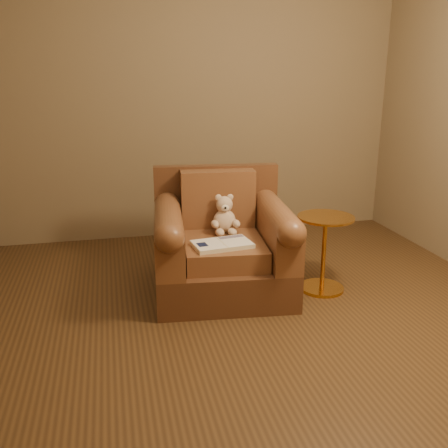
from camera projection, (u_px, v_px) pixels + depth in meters
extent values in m
plane|color=#4E331B|center=(248.00, 325.00, 3.24)|extent=(4.00, 4.00, 0.00)
cube|color=#806B4E|center=(193.00, 97.00, 4.71)|extent=(4.00, 0.02, 2.70)
cube|color=#56321C|center=(223.00, 273.00, 3.72)|extent=(1.06, 1.02, 0.27)
cube|color=#56321C|center=(216.00, 203.00, 3.98)|extent=(0.98, 0.19, 0.60)
cube|color=brown|center=(223.00, 249.00, 3.61)|extent=(0.63, 0.74, 0.15)
cube|color=brown|center=(218.00, 199.00, 3.84)|extent=(0.58, 0.21, 0.44)
cube|color=brown|center=(169.00, 240.00, 3.54)|extent=(0.28, 0.84, 0.31)
cube|color=brown|center=(276.00, 236.00, 3.63)|extent=(0.28, 0.84, 0.31)
cylinder|color=brown|center=(168.00, 219.00, 3.49)|extent=(0.28, 0.84, 0.19)
cylinder|color=brown|center=(277.00, 216.00, 3.59)|extent=(0.28, 0.84, 0.19)
ellipsoid|color=#D0AF92|center=(225.00, 221.00, 3.74)|extent=(0.17, 0.15, 0.18)
sphere|color=#D0AF92|center=(224.00, 204.00, 3.72)|extent=(0.13, 0.13, 0.13)
ellipsoid|color=#D0AF92|center=(218.00, 198.00, 3.70)|extent=(0.05, 0.03, 0.05)
ellipsoid|color=#D0AF92|center=(230.00, 197.00, 3.71)|extent=(0.05, 0.03, 0.05)
ellipsoid|color=beige|center=(225.00, 208.00, 3.66)|extent=(0.06, 0.04, 0.05)
sphere|color=black|center=(225.00, 208.00, 3.64)|extent=(0.02, 0.02, 0.02)
ellipsoid|color=#D0AF92|center=(215.00, 224.00, 3.67)|extent=(0.06, 0.11, 0.06)
ellipsoid|color=#D0AF92|center=(236.00, 224.00, 3.68)|extent=(0.06, 0.11, 0.06)
ellipsoid|color=#D0AF92|center=(220.00, 232.00, 3.65)|extent=(0.07, 0.11, 0.06)
ellipsoid|color=#D0AF92|center=(232.00, 232.00, 3.66)|extent=(0.07, 0.11, 0.06)
cube|color=beige|center=(222.00, 244.00, 3.44)|extent=(0.43, 0.29, 0.03)
cube|color=white|center=(208.00, 244.00, 3.40)|extent=(0.22, 0.26, 0.00)
cube|color=white|center=(235.00, 241.00, 3.47)|extent=(0.22, 0.26, 0.00)
cube|color=beige|center=(222.00, 242.00, 3.44)|extent=(0.04, 0.24, 0.00)
cube|color=#0F1638|center=(202.00, 245.00, 3.39)|extent=(0.08, 0.09, 0.00)
cube|color=slate|center=(231.00, 237.00, 3.55)|extent=(0.18, 0.07, 0.00)
cylinder|color=gold|center=(322.00, 288.00, 3.76)|extent=(0.33, 0.33, 0.02)
cylinder|color=gold|center=(324.00, 254.00, 3.68)|extent=(0.03, 0.03, 0.53)
cylinder|color=gold|center=(326.00, 218.00, 3.60)|extent=(0.41, 0.41, 0.02)
cylinder|color=gold|center=(326.00, 219.00, 3.61)|extent=(0.03, 0.03, 0.02)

